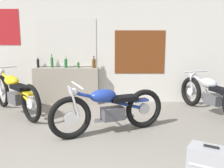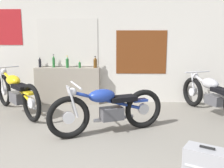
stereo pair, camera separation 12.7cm
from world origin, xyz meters
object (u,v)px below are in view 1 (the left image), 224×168
Objects in this scene: motorcycle_blue at (109,109)px; bottle_left_center at (52,62)px; hard_case_silver at (210,163)px; motorcycle_yellow at (15,93)px; motorcycle_silver at (211,95)px; bottle_leftmost at (38,63)px; bottle_right_center at (78,65)px; bottle_rightmost at (94,63)px; bottle_center at (66,62)px.

bottle_left_center is at bearing 125.29° from motorcycle_blue.
bottle_left_center is 0.56× the size of hard_case_silver.
motorcycle_silver is at bearing 0.75° from motorcycle_yellow.
motorcycle_yellow is (-0.25, -0.88, -0.54)m from bottle_leftmost.
bottle_leftmost is at bearing 74.04° from motorcycle_yellow.
motorcycle_blue is 2.25m from motorcycle_yellow.
motorcycle_silver is 2.39m from motorcycle_blue.
motorcycle_silver is at bearing -13.53° from bottle_left_center.
motorcycle_yellow is (-1.97, 1.07, 0.03)m from motorcycle_blue.
bottle_leftmost is 0.96m from bottle_right_center.
bottle_left_center reaches higher than bottle_leftmost.
bottle_leftmost is 0.84× the size of bottle_left_center.
motorcycle_blue is at bearing -28.53° from motorcycle_yellow.
bottle_left_center is 1.20m from motorcycle_yellow.
bottle_right_center is at bearing 164.73° from motorcycle_silver.
bottle_left_center reaches higher than motorcycle_silver.
bottle_right_center is (0.96, -0.05, -0.04)m from bottle_leftmost.
bottle_leftmost reaches higher than motorcycle_blue.
bottle_left_center is 0.64m from bottle_right_center.
bottle_leftmost is 0.48× the size of hard_case_silver.
bottle_rightmost is 0.14× the size of motorcycle_blue.
bottle_leftmost is 1.06m from motorcycle_yellow.
bottle_left_center reaches higher than hard_case_silver.
hard_case_silver is at bearing -38.04° from motorcycle_yellow.
motorcycle_silver is at bearing -15.27° from bottle_right_center.
bottle_center is at bearing 179.46° from bottle_right_center.
hard_case_silver is (2.58, -3.37, -0.81)m from bottle_left_center.
bottle_center is at bearing -3.75° from bottle_leftmost.
bottle_leftmost is 1.60× the size of bottle_right_center.
bottle_leftmost is at bearing 131.37° from motorcycle_blue.
bottle_center is 2.26m from motorcycle_blue.
bottle_center reaches higher than motorcycle_blue.
bottle_rightmost is 1.87m from motorcycle_yellow.
bottle_rightmost is (1.00, -0.05, -0.02)m from bottle_left_center.
bottle_rightmost reaches higher than motorcycle_silver.
motorcycle_yellow is at bearing 151.47° from motorcycle_blue.
bottle_rightmost is 0.16× the size of motorcycle_yellow.
bottle_right_center is 2.12m from motorcycle_blue.
bottle_rightmost is at bearing 162.48° from motorcycle_silver.
bottle_leftmost is at bearing 176.25° from bottle_center.
bottle_center reaches higher than motorcycle_silver.
bottle_left_center is at bearing 2.16° from bottle_leftmost.
bottle_center is 0.66m from bottle_rightmost.
motorcycle_blue is (-2.10, -1.13, 0.01)m from motorcycle_silver.
motorcycle_blue is (1.39, -1.97, -0.58)m from bottle_left_center.
motorcycle_blue is (1.72, -1.96, -0.56)m from bottle_leftmost.
bottle_right_center is 1.55m from motorcycle_yellow.
motorcycle_silver is 4.08m from motorcycle_yellow.
bottle_leftmost reaches higher than motorcycle_yellow.
bottle_left_center is 1.14× the size of bottle_rightmost.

